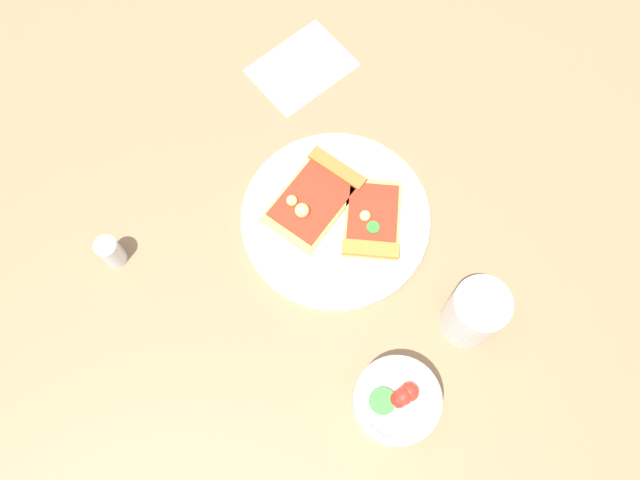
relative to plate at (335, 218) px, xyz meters
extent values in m
plane|color=#93704C|center=(0.01, 0.00, -0.01)|extent=(2.40, 2.40, 0.00)
cylinder|color=silver|center=(0.00, 0.00, 0.00)|extent=(0.26, 0.26, 0.01)
cube|color=#E5B256|center=(-0.04, 0.04, 0.01)|extent=(0.13, 0.13, 0.01)
cube|color=#B77A33|center=(0.00, 0.07, 0.01)|extent=(0.07, 0.07, 0.02)
cube|color=#B22D19|center=(-0.04, 0.04, 0.02)|extent=(0.11, 0.11, 0.00)
cylinder|color=#388433|center=(-0.02, 0.05, 0.02)|extent=(0.02, 0.02, 0.00)
sphere|color=#F2D87F|center=(-0.03, 0.03, 0.02)|extent=(0.01, 0.01, 0.01)
cube|color=#E5B256|center=(0.01, -0.04, 0.01)|extent=(0.15, 0.11, 0.01)
cube|color=#A36B2D|center=(-0.04, -0.05, 0.02)|extent=(0.04, 0.09, 0.02)
cube|color=#B22D19|center=(0.01, -0.04, 0.02)|extent=(0.13, 0.10, 0.00)
sphere|color=#EAD172|center=(0.03, -0.03, 0.02)|extent=(0.02, 0.02, 0.02)
sphere|color=#EAD172|center=(0.03, -0.05, 0.02)|extent=(0.02, 0.02, 0.02)
cylinder|color=white|center=(0.10, 0.23, 0.02)|extent=(0.10, 0.10, 0.05)
torus|color=white|center=(0.10, 0.23, 0.05)|extent=(0.10, 0.10, 0.01)
sphere|color=red|center=(0.09, 0.23, 0.05)|extent=(0.02, 0.02, 0.02)
sphere|color=red|center=(0.10, 0.23, 0.05)|extent=(0.02, 0.02, 0.02)
sphere|color=red|center=(0.10, 0.23, 0.05)|extent=(0.02, 0.02, 0.02)
cylinder|color=#388433|center=(0.12, 0.22, 0.05)|extent=(0.04, 0.04, 0.01)
cylinder|color=silver|center=(-0.04, 0.22, 0.04)|extent=(0.07, 0.07, 0.10)
cylinder|color=black|center=(-0.04, 0.22, 0.04)|extent=(0.06, 0.06, 0.08)
cube|color=white|center=(-0.12, -0.22, -0.01)|extent=(0.14, 0.10, 0.00)
cylinder|color=silver|center=(0.26, -0.15, 0.02)|extent=(0.03, 0.03, 0.05)
cone|color=silver|center=(0.26, -0.15, 0.05)|extent=(0.03, 0.03, 0.01)
camera|label=1|loc=(0.22, 0.24, 0.83)|focal=36.86mm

